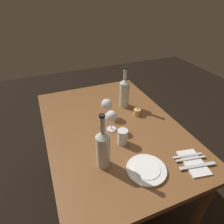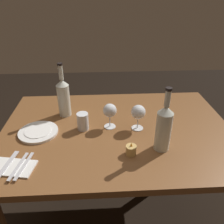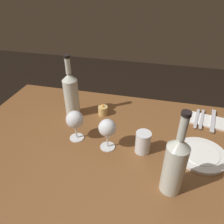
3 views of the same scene
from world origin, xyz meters
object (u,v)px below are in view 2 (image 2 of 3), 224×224
wine_bottle (164,127)px  wine_bottle_second (64,97)px  table_knife (6,167)px  wine_glass_left (110,111)px  wine_glass_right (138,113)px  water_tumbler (83,122)px  folded_napkin (13,167)px  dinner_plate (38,132)px  fork_inner (18,166)px  votive_candle (131,150)px  fork_outer (24,166)px

wine_bottle → wine_bottle_second: 0.63m
table_knife → wine_bottle: bearing=-172.0°
wine_glass_left → wine_glass_right: size_ratio=1.00×
wine_glass_left → water_tumbler: wine_glass_left is taller
water_tumbler → wine_glass_left: bearing=-175.4°
wine_glass_right → folded_napkin: (0.60, 0.28, -0.10)m
wine_bottle → table_knife: wine_bottle is taller
dinner_plate → table_knife: (0.08, 0.27, 0.00)m
wine_bottle_second → fork_inner: bearing=71.7°
wine_glass_left → table_knife: wine_glass_left is taller
votive_candle → folded_napkin: votive_candle is taller
wine_bottle → wine_glass_left: bearing=-40.2°
fork_inner → water_tumbler: bearing=-132.6°
wine_glass_right → wine_bottle: bearing=116.5°
fork_outer → table_knife: same height
wine_glass_left → wine_bottle_second: bearing=-29.8°
wine_glass_right → table_knife: size_ratio=0.70×
water_tumbler → votive_candle: (-0.24, 0.23, -0.02)m
fork_inner → folded_napkin: bearing=0.0°
water_tumbler → fork_inner: bearing=47.4°
wine_glass_left → table_knife: 0.58m
votive_candle → dinner_plate: 0.53m
dinner_plate → folded_napkin: bearing=78.8°
votive_candle → folded_napkin: bearing=6.9°
wine_bottle_second → wine_glass_left: bearing=150.2°
wine_glass_right → wine_bottle: wine_bottle is taller
votive_candle → water_tumbler: bearing=-43.9°
wine_glass_right → wine_bottle: size_ratio=0.45×
dinner_plate → wine_glass_left: bearing=-174.2°
wine_glass_left → wine_bottle: size_ratio=0.45×
table_knife → water_tumbler: bearing=-137.8°
table_knife → votive_candle: bearing=-173.5°
wine_bottle → fork_outer: bearing=8.9°
votive_candle → folded_napkin: size_ratio=0.32×
wine_glass_left → table_knife: size_ratio=0.70×
wine_glass_left → fork_outer: (0.40, 0.31, -0.09)m
water_tumbler → votive_candle: bearing=136.1°
wine_bottle → wine_glass_right: bearing=-63.5°
folded_napkin → fork_inner: size_ratio=1.15×
water_tumbler → fork_outer: 0.39m
wine_glass_left → dinner_plate: size_ratio=0.68×
table_knife → fork_inner: bearing=180.0°
wine_glass_right → fork_outer: wine_glass_right is taller
wine_bottle → votive_candle: wine_bottle is taller
wine_glass_left → votive_candle: 0.27m
wine_bottle → folded_napkin: wine_bottle is taller
wine_glass_right → votive_candle: size_ratio=2.19×
wine_glass_right → fork_outer: (0.55, 0.28, -0.09)m
wine_bottle → fork_inner: 0.69m
table_knife → wine_bottle_second: bearing=-114.1°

